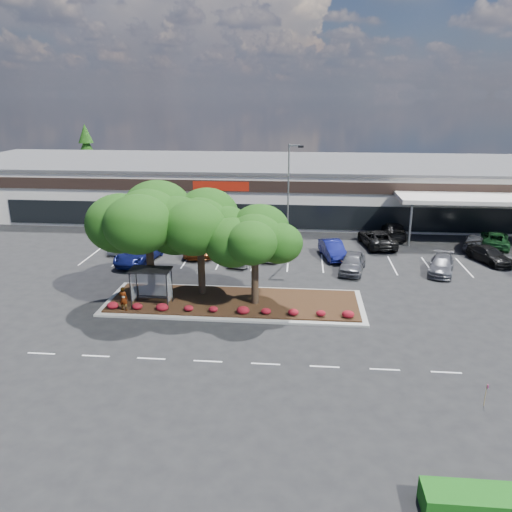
# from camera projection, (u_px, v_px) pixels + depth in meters

# --- Properties ---
(ground) EXTENTS (160.00, 160.00, 0.00)m
(ground) POSITION_uv_depth(u_px,v_px,m) (257.00, 331.00, 31.09)
(ground) COLOR black
(ground) RESTS_ON ground
(retail_store) EXTENTS (80.40, 25.20, 6.25)m
(retail_store) POSITION_uv_depth(u_px,v_px,m) (282.00, 186.00, 62.23)
(retail_store) COLOR silver
(retail_store) RESTS_ON ground
(landscape_island) EXTENTS (18.00, 6.00, 0.26)m
(landscape_island) POSITION_uv_depth(u_px,v_px,m) (234.00, 302.00, 35.01)
(landscape_island) COLOR #9F9F9A
(landscape_island) RESTS_ON ground
(lane_markings) EXTENTS (33.12, 20.06, 0.01)m
(lane_markings) POSITION_uv_depth(u_px,v_px,m) (267.00, 274.00, 40.97)
(lane_markings) COLOR silver
(lane_markings) RESTS_ON ground
(shrub_row) EXTENTS (17.00, 0.80, 0.50)m
(shrub_row) POSITION_uv_depth(u_px,v_px,m) (230.00, 309.00, 32.90)
(shrub_row) COLOR maroon
(shrub_row) RESTS_ON landscape_island
(bus_shelter) EXTENTS (2.75, 1.55, 2.59)m
(bus_shelter) POSITION_uv_depth(u_px,v_px,m) (151.00, 276.00, 33.82)
(bus_shelter) COLOR black
(bus_shelter) RESTS_ON landscape_island
(island_tree_west) EXTENTS (7.20, 7.20, 7.89)m
(island_tree_west) POSITION_uv_depth(u_px,v_px,m) (149.00, 242.00, 34.74)
(island_tree_west) COLOR #183B0D
(island_tree_west) RESTS_ON landscape_island
(island_tree_mid) EXTENTS (6.60, 6.60, 7.32)m
(island_tree_mid) POSITION_uv_depth(u_px,v_px,m) (201.00, 245.00, 35.19)
(island_tree_mid) COLOR #183B0D
(island_tree_mid) RESTS_ON landscape_island
(island_tree_east) EXTENTS (5.80, 5.80, 6.50)m
(island_tree_east) POSITION_uv_depth(u_px,v_px,m) (255.00, 258.00, 33.55)
(island_tree_east) COLOR #183B0D
(island_tree_east) RESTS_ON landscape_island
(hedge_south_east) EXTENTS (6.00, 1.30, 0.90)m
(hedge_south_east) POSITION_uv_depth(u_px,v_px,m) (510.00, 505.00, 17.30)
(hedge_south_east) COLOR #1A5411
(hedge_south_east) RESTS_ON ground
(conifer_north_west) EXTENTS (4.40, 4.40, 10.00)m
(conifer_north_west) POSITION_uv_depth(u_px,v_px,m) (88.00, 157.00, 75.71)
(conifer_north_west) COLOR #183B0D
(conifer_north_west) RESTS_ON ground
(person_waiting) EXTENTS (0.67, 0.50, 1.66)m
(person_waiting) POSITION_uv_depth(u_px,v_px,m) (123.00, 299.00, 33.15)
(person_waiting) COLOR #594C47
(person_waiting) RESTS_ON landscape_island
(light_pole) EXTENTS (1.43, 0.50, 10.21)m
(light_pole) POSITION_uv_depth(u_px,v_px,m) (289.00, 212.00, 42.33)
(light_pole) COLOR #9F9F9A
(light_pole) RESTS_ON ground
(survey_stake) EXTENTS (0.08, 0.14, 1.14)m
(survey_stake) POSITION_uv_depth(u_px,v_px,m) (486.00, 392.00, 23.35)
(survey_stake) COLOR tan
(survey_stake) RESTS_ON ground
(car_0) EXTENTS (2.36, 4.85, 1.59)m
(car_0) POSITION_uv_depth(u_px,v_px,m) (125.00, 242.00, 46.85)
(car_0) COLOR silver
(car_0) RESTS_ON ground
(car_1) EXTENTS (3.36, 6.14, 1.63)m
(car_1) POSITION_uv_depth(u_px,v_px,m) (139.00, 253.00, 43.57)
(car_1) COLOR navy
(car_1) RESTS_ON ground
(car_2) EXTENTS (3.67, 6.28, 1.64)m
(car_2) POSITION_uv_depth(u_px,v_px,m) (199.00, 245.00, 45.97)
(car_2) COLOR brown
(car_2) RESTS_ON ground
(car_3) EXTENTS (2.75, 4.87, 1.57)m
(car_3) POSITION_uv_depth(u_px,v_px,m) (244.00, 254.00, 43.51)
(car_3) COLOR silver
(car_3) RESTS_ON ground
(car_4) EXTENTS (2.84, 5.20, 1.68)m
(car_4) POSITION_uv_depth(u_px,v_px,m) (273.00, 248.00, 45.00)
(car_4) COLOR silver
(car_4) RESTS_ON ground
(car_5) EXTENTS (2.59, 4.89, 1.53)m
(car_5) POSITION_uv_depth(u_px,v_px,m) (333.00, 249.00, 44.79)
(car_5) COLOR navy
(car_5) RESTS_ON ground
(car_6) EXTENTS (2.82, 4.92, 1.58)m
(car_6) POSITION_uv_depth(u_px,v_px,m) (353.00, 262.00, 41.26)
(car_6) COLOR #54555C
(car_6) RESTS_ON ground
(car_7) EXTENTS (3.27, 5.02, 1.35)m
(car_7) POSITION_uv_depth(u_px,v_px,m) (441.00, 265.00, 40.95)
(car_7) COLOR #56575E
(car_7) RESTS_ON ground
(car_8) EXTENTS (3.45, 5.02, 1.35)m
(car_8) POSITION_uv_depth(u_px,v_px,m) (489.00, 255.00, 43.53)
(car_8) COLOR black
(car_8) RESTS_ON ground
(car_9) EXTENTS (2.38, 4.78, 1.34)m
(car_9) POSITION_uv_depth(u_px,v_px,m) (146.00, 237.00, 49.22)
(car_9) COLOR maroon
(car_9) RESTS_ON ground
(car_10) EXTENTS (3.75, 6.21, 1.61)m
(car_10) POSITION_uv_depth(u_px,v_px,m) (230.00, 231.00, 50.84)
(car_10) COLOR silver
(car_10) RESTS_ON ground
(car_11) EXTENTS (2.85, 6.09, 1.68)m
(car_11) POSITION_uv_depth(u_px,v_px,m) (228.00, 229.00, 51.15)
(car_11) COLOR black
(car_11) RESTS_ON ground
(car_12) EXTENTS (1.85, 4.24, 1.42)m
(car_12) POSITION_uv_depth(u_px,v_px,m) (277.00, 234.00, 49.80)
(car_12) COLOR navy
(car_12) RESTS_ON ground
(car_14) EXTENTS (3.53, 6.10, 1.60)m
(car_14) POSITION_uv_depth(u_px,v_px,m) (377.00, 238.00, 48.13)
(car_14) COLOR black
(car_14) RESTS_ON ground
(car_15) EXTENTS (2.35, 5.50, 1.58)m
(car_15) POSITION_uv_depth(u_px,v_px,m) (394.00, 230.00, 50.99)
(car_15) COLOR black
(car_15) RESTS_ON ground
(car_16) EXTENTS (3.26, 4.58, 1.45)m
(car_16) POSITION_uv_depth(u_px,v_px,m) (474.00, 242.00, 47.35)
(car_16) COLOR #4E4F55
(car_16) RESTS_ON ground
(car_17) EXTENTS (3.92, 5.79, 1.47)m
(car_17) POSITION_uv_depth(u_px,v_px,m) (495.00, 239.00, 48.05)
(car_17) COLOR #1B4E23
(car_17) RESTS_ON ground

